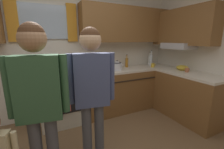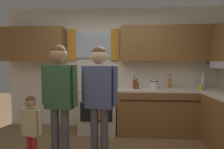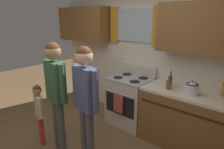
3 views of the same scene
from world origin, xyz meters
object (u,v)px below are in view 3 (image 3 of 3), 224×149
Objects in this scene: adult_in_plaid at (85,93)px; small_child at (39,108)px; adult_holding_child at (56,86)px; bottle_oil_amber at (224,89)px; bottle_sauce_red at (170,81)px; stovetop_kettle at (192,88)px; stove_oven at (130,100)px; bottle_squat_brown at (169,84)px.

small_child is (-0.85, -0.20, -0.41)m from adult_in_plaid.
adult_holding_child reaches higher than small_child.
adult_in_plaid is at bearing -132.97° from bottle_oil_amber.
bottle_sauce_red is 0.40m from stovetop_kettle.
stove_oven is 5.37× the size of bottle_squat_brown.
adult_in_plaid is (-0.93, -1.17, 0.03)m from stovetop_kettle.
bottle_squat_brown is at bearing 43.34° from small_child.
bottle_squat_brown is 0.75× the size of stovetop_kettle.
adult_holding_child is at bearing -131.47° from bottle_squat_brown.
bottle_oil_amber is at bearing 36.58° from small_child.
adult_holding_child is at bearing -103.96° from stove_oven.
adult_holding_child is 1.66× the size of small_child.
small_child is at bearing -161.93° from adult_holding_child.
bottle_oil_amber is 2.33m from adult_holding_child.
bottle_squat_brown is (0.77, -0.09, 0.51)m from stove_oven.
stove_oven is at bearing 173.51° from bottle_squat_brown.
bottle_oil_amber is 1.40× the size of bottle_squat_brown.
stovetop_kettle is (-0.36, -0.22, -0.01)m from bottle_oil_amber.
small_child is (-1.40, -1.50, -0.37)m from bottle_sauce_red.
small_child is (-2.14, -1.59, -0.39)m from bottle_oil_amber.
stovetop_kettle is at bearing -17.95° from bottle_sauce_red.
stove_oven is 0.93m from bottle_squat_brown.
adult_holding_child reaches higher than adult_in_plaid.
adult_holding_child is (-1.07, -1.39, 0.04)m from bottle_sauce_red.
adult_holding_child is at bearing -127.59° from bottle_sauce_red.
bottle_sauce_red is at bearing 66.86° from adult_in_plaid.
small_child is at bearing -114.81° from stove_oven.
bottle_squat_brown is (0.04, -0.13, -0.02)m from bottle_sauce_red.
adult_in_plaid is at bearing -113.14° from bottle_sauce_red.
small_child is at bearing -133.19° from bottle_sauce_red.
stove_oven is 3.85× the size of bottle_oil_amber.
bottle_sauce_red is at bearing 3.50° from stove_oven.
small_child is (-0.67, -1.45, 0.15)m from stove_oven.
adult_in_plaid reaches higher than bottle_oil_amber.
stove_oven is at bearing 175.99° from stovetop_kettle.
stove_oven is 1.23m from stovetop_kettle.
stove_oven reaches higher than small_child.
bottle_oil_amber is 0.73m from bottle_squat_brown.
adult_in_plaid is (0.52, 0.09, -0.01)m from adult_holding_child.
bottle_sauce_red reaches higher than stove_oven.
bottle_squat_brown is at bearing -6.49° from stove_oven.
stove_oven is 0.67× the size of adult_in_plaid.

